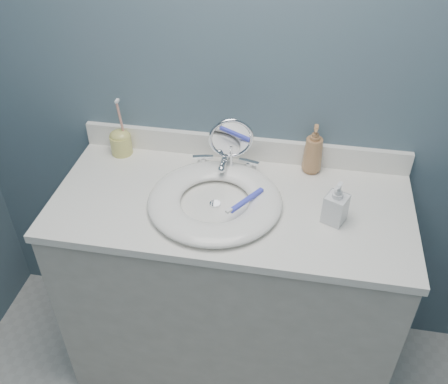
% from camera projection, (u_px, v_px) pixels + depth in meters
% --- Properties ---
extents(back_wall, '(2.20, 0.02, 2.40)m').
position_uv_depth(back_wall, '(245.00, 78.00, 1.70)').
color(back_wall, '#4A626F').
rests_on(back_wall, ground).
extents(vanity_cabinet, '(1.20, 0.55, 0.85)m').
position_uv_depth(vanity_cabinet, '(230.00, 290.00, 1.97)').
color(vanity_cabinet, beige).
rests_on(vanity_cabinet, ground).
extents(countertop, '(1.22, 0.57, 0.03)m').
position_uv_depth(countertop, '(231.00, 204.00, 1.70)').
color(countertop, white).
rests_on(countertop, vanity_cabinet).
extents(backsplash, '(1.22, 0.02, 0.09)m').
position_uv_depth(backsplash, '(243.00, 148.00, 1.86)').
color(backsplash, white).
rests_on(backsplash, countertop).
extents(basin, '(0.45, 0.45, 0.04)m').
position_uv_depth(basin, '(215.00, 201.00, 1.66)').
color(basin, white).
rests_on(basin, countertop).
extents(drain, '(0.04, 0.04, 0.01)m').
position_uv_depth(drain, '(215.00, 204.00, 1.67)').
color(drain, silver).
rests_on(drain, countertop).
extents(faucet, '(0.25, 0.13, 0.07)m').
position_uv_depth(faucet, '(225.00, 165.00, 1.81)').
color(faucet, silver).
rests_on(faucet, countertop).
extents(makeup_mirror, '(0.15, 0.09, 0.23)m').
position_uv_depth(makeup_mirror, '(231.00, 145.00, 1.73)').
color(makeup_mirror, silver).
rests_on(makeup_mirror, countertop).
extents(soap_bottle_amber, '(0.07, 0.07, 0.19)m').
position_uv_depth(soap_bottle_amber, '(314.00, 149.00, 1.77)').
color(soap_bottle_amber, '#A37449').
rests_on(soap_bottle_amber, countertop).
extents(soap_bottle_clear, '(0.09, 0.09, 0.15)m').
position_uv_depth(soap_bottle_clear, '(336.00, 203.00, 1.57)').
color(soap_bottle_clear, silver).
rests_on(soap_bottle_clear, countertop).
extents(toothbrush_holder, '(0.08, 0.08, 0.23)m').
position_uv_depth(toothbrush_holder, '(121.00, 141.00, 1.89)').
color(toothbrush_holder, '#CCC666').
rests_on(toothbrush_holder, countertop).
extents(toothbrush_lying, '(0.11, 0.15, 0.02)m').
position_uv_depth(toothbrush_lying, '(245.00, 201.00, 1.62)').
color(toothbrush_lying, '#3E46DC').
rests_on(toothbrush_lying, basin).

